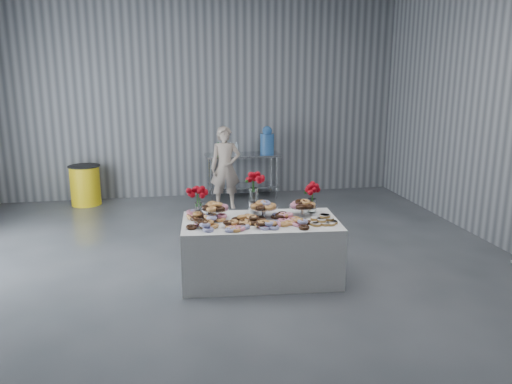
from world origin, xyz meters
The scene contains 16 objects.
ground centered at (0.00, 0.00, 0.00)m, with size 9.00×9.00×0.00m, color #383A3F.
room_walls centered at (-0.27, 0.07, 2.64)m, with size 8.04×9.04×4.02m.
display_table centered at (0.33, 0.02, 0.38)m, with size 1.90×1.00×0.75m, color white.
prep_table centered at (0.75, 4.10, 0.62)m, with size 1.50×0.60×0.90m.
donut_mounds centered at (0.33, -0.03, 0.80)m, with size 1.80×0.80×0.09m, color #D28C4D, non-canonical shape.
cake_stand_left centered at (-0.21, 0.22, 0.89)m, with size 0.36×0.36×0.17m.
cake_stand_mid centered at (0.39, 0.17, 0.89)m, with size 0.36×0.36×0.17m.
cake_stand_right centered at (0.89, 0.13, 0.89)m, with size 0.36×0.36×0.17m.
danish_pile centered at (1.07, -0.19, 0.81)m, with size 0.48×0.48×0.11m, color silver, non-canonical shape.
bouquet_left centered at (-0.40, 0.33, 1.05)m, with size 0.26×0.26×0.42m.
bouquet_right centered at (1.05, 0.26, 1.05)m, with size 0.26×0.26×0.42m.
bouquet_center centered at (0.31, 0.37, 1.13)m, with size 0.26×0.26×0.57m.
water_jug centered at (1.25, 4.10, 1.15)m, with size 0.28×0.28×0.55m.
drink_bottles centered at (0.43, 4.00, 1.04)m, with size 0.54×0.08×0.27m, color #268C33, non-canonical shape.
person centered at (0.31, 3.38, 0.77)m, with size 0.56×0.37×1.54m, color #CC8C93.
trash_barrel centered at (-2.33, 4.10, 0.39)m, with size 0.60×0.60×0.77m.
Camera 1 is at (-0.77, -5.71, 2.53)m, focal length 35.00 mm.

